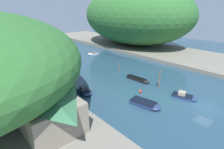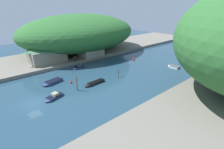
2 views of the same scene
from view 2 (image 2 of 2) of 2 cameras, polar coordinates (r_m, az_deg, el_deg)
water_surface at (r=53.70m, az=7.26°, el=1.65°), size 130.00×130.00×0.00m
left_bank at (r=72.95m, az=-8.34°, el=7.53°), size 22.00×120.00×1.02m
hillside_left at (r=71.36m, az=-10.53°, el=13.31°), size 33.50×46.90×14.19m
waterfront_building at (r=59.86m, az=-20.36°, el=6.49°), size 6.76×11.65×5.57m
boathouse_shed at (r=63.94m, az=-7.23°, el=8.77°), size 7.46×8.51×5.84m
boat_navy_launch at (r=43.66m, az=-5.95°, el=-2.83°), size 1.70×5.95×0.62m
boat_mid_channel at (r=46.32m, az=-19.13°, el=-2.42°), size 3.09×5.49×0.71m
boat_white_cruiser at (r=58.25m, az=19.36°, el=2.47°), size 3.66×2.29×0.54m
boat_yellow_tender at (r=54.74m, az=-11.06°, el=2.28°), size 2.03×3.58×1.41m
boat_far_upstream at (r=39.23m, az=-18.63°, el=-6.97°), size 2.96×4.61×1.06m
boat_cabin_cruiser at (r=69.74m, az=24.80°, el=4.99°), size 3.72×4.86×1.60m
mooring_post_nearest at (r=40.44m, az=-11.39°, el=-2.88°), size 0.27×0.27×3.67m
mooring_post_fourth at (r=46.88m, az=2.09°, el=0.37°), size 0.21×0.21×2.52m
channel_buoy_near at (r=45.22m, az=-13.28°, el=-2.41°), size 0.53×0.53×0.80m
channel_buoy_far at (r=62.56m, az=7.16°, el=5.07°), size 0.78×0.78×1.17m
person_on_quay at (r=58.66m, az=-11.92°, el=5.18°), size 0.33×0.43×1.69m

